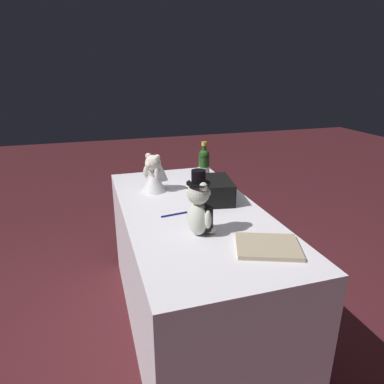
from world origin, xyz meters
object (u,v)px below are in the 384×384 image
object	(u,v)px
signing_pen	(175,214)
guestbook	(268,246)
teddy_bear_bride	(155,174)
gift_case_black	(215,190)
teddy_bear_groom	(200,208)
champagne_bottle	(204,166)

from	to	relation	value
signing_pen	guestbook	xyz separation A→B (m)	(0.46, 0.29, 0.00)
teddy_bear_bride	gift_case_black	bearing A→B (deg)	48.78
teddy_bear_groom	guestbook	distance (m)	0.35
teddy_bear_groom	teddy_bear_bride	xyz separation A→B (m)	(-0.66, -0.08, -0.02)
teddy_bear_groom	guestbook	world-z (taller)	teddy_bear_groom
signing_pen	guestbook	bearing A→B (deg)	32.49
champagne_bottle	guestbook	bearing A→B (deg)	-1.66
champagne_bottle	signing_pen	distance (m)	0.58
champagne_bottle	gift_case_black	bearing A→B (deg)	-6.93
teddy_bear_bride	signing_pen	distance (m)	0.43
teddy_bear_bride	champagne_bottle	distance (m)	0.35
champagne_bottle	gift_case_black	world-z (taller)	champagne_bottle
signing_pen	teddy_bear_bride	bearing A→B (deg)	-176.93
teddy_bear_groom	teddy_bear_bride	distance (m)	0.66
teddy_bear_bride	gift_case_black	world-z (taller)	teddy_bear_bride
champagne_bottle	guestbook	distance (m)	0.94
champagne_bottle	gift_case_black	xyz separation A→B (m)	(0.32, -0.04, -0.06)
champagne_bottle	gift_case_black	size ratio (longest dim) A/B	0.89
gift_case_black	champagne_bottle	bearing A→B (deg)	173.07
teddy_bear_groom	teddy_bear_bride	size ratio (longest dim) A/B	1.29
gift_case_black	guestbook	bearing A→B (deg)	1.15
teddy_bear_groom	champagne_bottle	distance (m)	0.76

